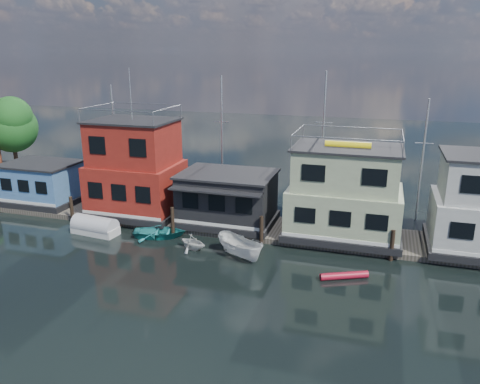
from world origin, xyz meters
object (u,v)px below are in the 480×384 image
(dinghy_teal, at_px, (160,232))
(houseboat_blue, at_px, (42,183))
(motorboat, at_px, (241,248))
(tarp_runabout, at_px, (95,227))
(houseboat_green, at_px, (345,194))
(red_kayak, at_px, (344,276))
(houseboat_dark, at_px, (227,198))
(houseboat_red, at_px, (136,170))
(dinghy_white, at_px, (192,242))

(dinghy_teal, bearing_deg, houseboat_blue, 58.04)
(motorboat, bearing_deg, dinghy_teal, 106.93)
(houseboat_blue, bearing_deg, tarp_runabout, -28.24)
(houseboat_blue, height_order, houseboat_green, houseboat_green)
(houseboat_green, xyz_separation_m, motorboat, (-6.26, -5.45, -2.75))
(dinghy_teal, bearing_deg, red_kayak, -118.31)
(houseboat_dark, xyz_separation_m, houseboat_green, (9.00, 0.02, 1.13))
(houseboat_blue, xyz_separation_m, tarp_runabout, (8.20, -4.41, -1.65))
(houseboat_blue, distance_m, dinghy_teal, 13.86)
(houseboat_red, relative_size, houseboat_dark, 1.60)
(tarp_runabout, xyz_separation_m, dinghy_white, (8.34, -0.60, 0.02))
(houseboat_red, distance_m, houseboat_green, 17.01)
(dinghy_teal, bearing_deg, houseboat_green, -91.72)
(houseboat_green, bearing_deg, dinghy_teal, -164.86)
(dinghy_white, distance_m, motorboat, 3.74)
(red_kayak, relative_size, tarp_runabout, 0.79)
(houseboat_red, bearing_deg, tarp_runabout, -106.40)
(houseboat_red, xyz_separation_m, tarp_runabout, (-1.30, -4.41, -3.54))
(dinghy_teal, height_order, tarp_runabout, tarp_runabout)
(houseboat_green, xyz_separation_m, dinghy_teal, (-13.23, -3.58, -3.14))
(houseboat_green, distance_m, red_kayak, 7.26)
(red_kayak, bearing_deg, dinghy_teal, 143.58)
(houseboat_green, distance_m, tarp_runabout, 19.06)
(dinghy_teal, relative_size, red_kayak, 1.30)
(houseboat_blue, height_order, red_kayak, houseboat_blue)
(houseboat_green, height_order, dinghy_teal, houseboat_green)
(red_kayak, height_order, tarp_runabout, tarp_runabout)
(houseboat_blue, relative_size, red_kayak, 2.11)
(houseboat_dark, height_order, red_kayak, houseboat_dark)
(houseboat_green, bearing_deg, dinghy_white, -153.31)
(red_kayak, bearing_deg, houseboat_blue, 141.79)
(dinghy_teal, bearing_deg, tarp_runabout, 82.40)
(houseboat_red, distance_m, houseboat_dark, 8.18)
(houseboat_red, bearing_deg, houseboat_dark, -0.14)
(houseboat_red, bearing_deg, houseboat_green, 0.00)
(tarp_runabout, bearing_deg, red_kayak, 0.28)
(houseboat_blue, xyz_separation_m, dinghy_white, (16.54, -5.01, -1.62))
(houseboat_blue, distance_m, motorboat, 21.01)
(dinghy_teal, xyz_separation_m, dinghy_white, (3.27, -1.43, 0.18))
(houseboat_green, relative_size, motorboat, 2.02)
(houseboat_blue, distance_m, houseboat_red, 9.69)
(houseboat_red, xyz_separation_m, houseboat_dark, (8.00, -0.02, -1.69))
(houseboat_red, relative_size, dinghy_teal, 3.02)
(dinghy_teal, distance_m, motorboat, 7.23)
(houseboat_dark, relative_size, motorboat, 1.78)
(houseboat_blue, relative_size, houseboat_dark, 0.86)
(houseboat_blue, distance_m, houseboat_green, 26.53)
(houseboat_blue, height_order, dinghy_white, houseboat_blue)
(tarp_runabout, relative_size, motorboat, 0.92)
(houseboat_green, relative_size, dinghy_white, 3.80)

